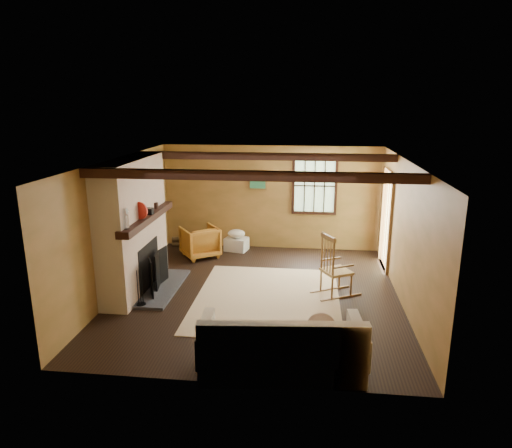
# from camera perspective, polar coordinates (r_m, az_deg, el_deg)

# --- Properties ---
(ground) EXTENTS (5.50, 5.50, 0.00)m
(ground) POSITION_cam_1_polar(r_m,az_deg,el_deg) (8.33, 0.18, -8.66)
(ground) COLOR black
(ground) RESTS_ON ground
(room_envelope) EXTENTS (5.02, 5.52, 2.44)m
(room_envelope) POSITION_cam_1_polar(r_m,az_deg,el_deg) (8.05, 1.96, 2.73)
(room_envelope) COLOR #A36F3A
(room_envelope) RESTS_ON ground
(fireplace) EXTENTS (1.02, 2.30, 2.40)m
(fireplace) POSITION_cam_1_polar(r_m,az_deg,el_deg) (8.48, -14.93, -0.83)
(fireplace) COLOR #A15C3E
(fireplace) RESTS_ON ground
(rug) EXTENTS (2.50, 3.00, 0.01)m
(rug) POSITION_cam_1_polar(r_m,az_deg,el_deg) (8.13, 1.44, -9.27)
(rug) COLOR tan
(rug) RESTS_ON ground
(rocking_chair) EXTENTS (0.93, 0.77, 1.14)m
(rocking_chair) POSITION_cam_1_polar(r_m,az_deg,el_deg) (8.23, 9.78, -5.61)
(rocking_chair) COLOR tan
(rocking_chair) RESTS_ON ground
(sofa) EXTENTS (2.16, 1.11, 0.84)m
(sofa) POSITION_cam_1_polar(r_m,az_deg,el_deg) (6.01, 3.29, -15.44)
(sofa) COLOR silver
(sofa) RESTS_ON ground
(firewood_pile) EXTENTS (0.67, 0.12, 0.24)m
(firewood_pile) POSITION_cam_1_polar(r_m,az_deg,el_deg) (10.97, -8.71, -2.26)
(firewood_pile) COLOR brown
(firewood_pile) RESTS_ON ground
(laundry_basket) EXTENTS (0.57, 0.48, 0.30)m
(laundry_basket) POSITION_cam_1_polar(r_m,az_deg,el_deg) (10.62, -2.46, -2.52)
(laundry_basket) COLOR silver
(laundry_basket) RESTS_ON ground
(basket_pillow) EXTENTS (0.49, 0.45, 0.20)m
(basket_pillow) POSITION_cam_1_polar(r_m,az_deg,el_deg) (10.55, -2.47, -1.22)
(basket_pillow) COLOR silver
(basket_pillow) RESTS_ON laundry_basket
(armchair) EXTENTS (1.04, 1.04, 0.69)m
(armchair) POSITION_cam_1_polar(r_m,az_deg,el_deg) (10.21, -7.02, -2.20)
(armchair) COLOR #BF6026
(armchair) RESTS_ON ground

